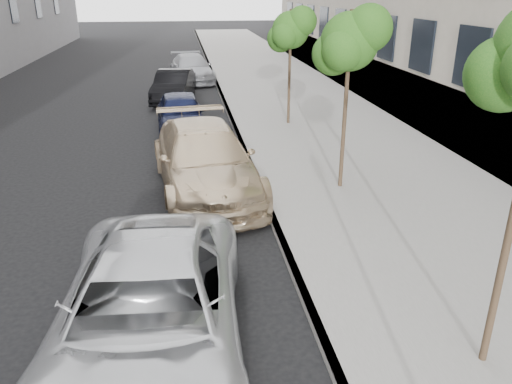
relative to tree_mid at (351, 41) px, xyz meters
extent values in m
cube|color=gray|center=(1.07, 16.00, -3.62)|extent=(6.40, 72.00, 0.14)
cube|color=#9E9B93|center=(-2.05, 16.00, -3.62)|extent=(0.15, 72.00, 0.14)
sphere|color=#185816|center=(-0.33, -6.25, 0.25)|extent=(0.85, 0.85, 0.85)
cylinder|color=#38281C|center=(-0.03, 0.00, -1.42)|extent=(0.10, 0.10, 4.25)
sphere|color=#185816|center=(-0.03, 0.00, 0.00)|extent=(1.34, 1.34, 1.34)
sphere|color=#185816|center=(0.32, -0.20, 0.30)|extent=(1.07, 1.07, 1.07)
sphere|color=#185816|center=(-0.33, 0.25, -0.30)|extent=(1.01, 1.01, 1.01)
cylinder|color=#38281C|center=(-0.03, 6.50, -1.54)|extent=(0.10, 0.10, 4.02)
sphere|color=#185816|center=(-0.03, 6.50, -0.23)|extent=(1.30, 1.30, 1.30)
sphere|color=#185816|center=(0.32, 6.30, 0.07)|extent=(1.04, 1.04, 1.04)
sphere|color=#185816|center=(-0.33, 6.75, -0.53)|extent=(0.97, 0.97, 0.97)
imported|color=silver|center=(-4.49, -5.70, -2.93)|extent=(2.88, 5.63, 1.52)
imported|color=beige|center=(-3.42, 0.52, -2.86)|extent=(2.90, 5.91, 1.65)
imported|color=black|center=(-3.99, 6.23, -2.99)|extent=(1.86, 4.19, 1.40)
imported|color=black|center=(-4.27, 11.59, -2.99)|extent=(2.13, 4.40, 1.39)
imported|color=#97999F|center=(-3.33, 16.77, -2.97)|extent=(2.59, 5.15, 1.43)
camera|label=1|loc=(-3.87, -11.43, 1.14)|focal=35.00mm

